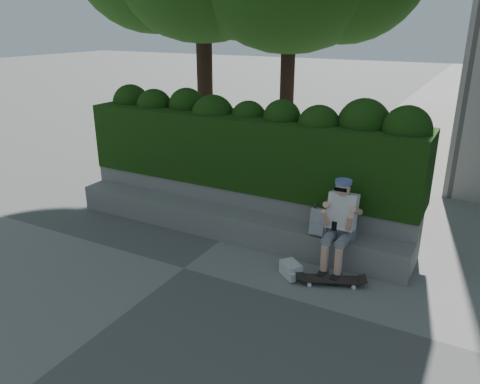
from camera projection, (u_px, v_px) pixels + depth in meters
The scene contains 8 objects.
ground at pixel (184, 268), 6.92m from camera, with size 80.00×80.00×0.00m, color slate.
bench_ledge at pixel (226, 224), 7.87m from camera, with size 6.00×0.45×0.45m, color gray.
planter_wall at pixel (240, 206), 8.21m from camera, with size 6.00×0.50×0.75m, color gray.
hedge at pixel (246, 150), 8.06m from camera, with size 6.00×1.00×1.20m, color black.
person at pixel (340, 222), 6.65m from camera, with size 0.40×0.76×1.38m.
skateboard at pixel (331, 279), 6.47m from camera, with size 0.87×0.52×0.09m.
backpack_plaid at pixel (320, 222), 6.90m from camera, with size 0.27×0.14×0.40m, color #B7B7BC.
backpack_ground at pixel (291, 269), 6.69m from camera, with size 0.31×0.22×0.20m, color beige.
Camera 1 is at (3.63, -4.97, 3.44)m, focal length 35.00 mm.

